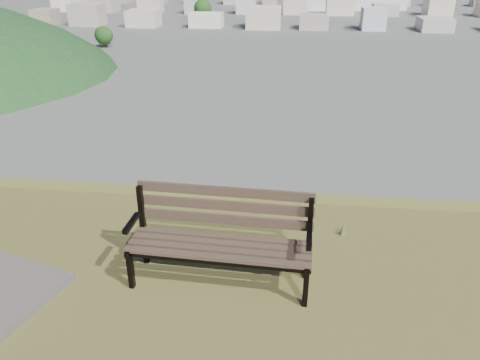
# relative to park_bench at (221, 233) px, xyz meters

# --- Properties ---
(park_bench) EXTENTS (1.98, 0.72, 1.02)m
(park_bench) POSITION_rel_park_bench_xyz_m (0.00, 0.00, 0.00)
(park_bench) COLOR #443027
(park_bench) RESTS_ON hilltop_mesa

